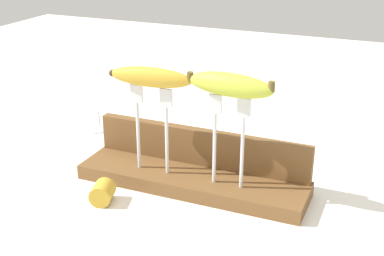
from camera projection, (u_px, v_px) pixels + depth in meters
ground_plane at (192, 187)px, 1.08m from camera, size 3.00×3.00×0.00m
wooden_board at (192, 180)px, 1.07m from camera, size 0.47×0.12×0.03m
board_backstop at (201, 147)px, 1.09m from camera, size 0.46×0.02×0.08m
fork_stand_left at (152, 121)px, 1.04m from camera, size 0.09×0.01×0.18m
fork_stand_right at (229, 133)px, 0.98m from camera, size 0.08×0.01×0.18m
banana_raised_left at (150, 77)px, 1.01m from camera, size 0.17×0.04×0.04m
banana_raised_right at (230, 85)px, 0.95m from camera, size 0.17×0.06×0.04m
fork_fallen_near at (99, 124)px, 1.39m from camera, size 0.11×0.15×0.01m
banana_chunk_near at (103, 192)px, 1.01m from camera, size 0.05×0.06×0.04m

